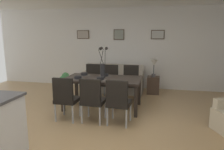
# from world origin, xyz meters

# --- Properties ---
(ground_plane) EXTENTS (9.00, 9.00, 0.00)m
(ground_plane) POSITION_xyz_m (0.00, 0.00, 0.00)
(ground_plane) COLOR tan
(back_wall_panel) EXTENTS (9.00, 0.10, 2.60)m
(back_wall_panel) POSITION_xyz_m (0.00, 3.25, 1.30)
(back_wall_panel) COLOR silver
(back_wall_panel) RESTS_ON ground
(dining_table) EXTENTS (1.80, 0.97, 0.74)m
(dining_table) POSITION_xyz_m (-0.13, 1.06, 0.67)
(dining_table) COLOR black
(dining_table) RESTS_ON ground
(dining_chair_near_left) EXTENTS (0.45, 0.45, 0.92)m
(dining_chair_near_left) POSITION_xyz_m (-0.68, 0.16, 0.51)
(dining_chair_near_left) COLOR black
(dining_chair_near_left) RESTS_ON ground
(dining_chair_near_right) EXTENTS (0.46, 0.46, 0.92)m
(dining_chair_near_right) POSITION_xyz_m (-0.67, 1.94, 0.51)
(dining_chair_near_right) COLOR black
(dining_chair_near_right) RESTS_ON ground
(dining_chair_far_left) EXTENTS (0.46, 0.46, 0.92)m
(dining_chair_far_left) POSITION_xyz_m (-0.12, 0.18, 0.51)
(dining_chair_far_left) COLOR black
(dining_chair_far_left) RESTS_ON ground
(dining_chair_far_right) EXTENTS (0.44, 0.44, 0.92)m
(dining_chair_far_right) POSITION_xyz_m (-0.15, 1.93, 0.51)
(dining_chair_far_right) COLOR black
(dining_chair_far_right) RESTS_ON ground
(dining_chair_mid_left) EXTENTS (0.47, 0.47, 0.92)m
(dining_chair_mid_left) POSITION_xyz_m (0.41, 0.18, 0.51)
(dining_chair_mid_left) COLOR black
(dining_chair_mid_left) RESTS_ON ground
(dining_chair_mid_right) EXTENTS (0.47, 0.47, 0.92)m
(dining_chair_mid_right) POSITION_xyz_m (0.43, 1.97, 0.51)
(dining_chair_mid_right) COLOR black
(dining_chair_mid_right) RESTS_ON ground
(centerpiece_vase) EXTENTS (0.21, 0.23, 0.73)m
(centerpiece_vase) POSITION_xyz_m (-0.13, 1.06, 1.02)
(centerpiece_vase) COLOR #232326
(centerpiece_vase) RESTS_ON dining_table
(placemat_near_left) EXTENTS (0.32, 0.32, 0.01)m
(placemat_near_left) POSITION_xyz_m (-0.67, 0.84, 0.74)
(placemat_near_left) COLOR #4C4742
(placemat_near_left) RESTS_ON dining_table
(bowl_near_left) EXTENTS (0.17, 0.17, 0.07)m
(bowl_near_left) POSITION_xyz_m (-0.67, 0.84, 0.78)
(bowl_near_left) COLOR black
(bowl_near_left) RESTS_ON dining_table
(placemat_near_right) EXTENTS (0.32, 0.32, 0.01)m
(placemat_near_right) POSITION_xyz_m (-0.67, 1.28, 0.74)
(placemat_near_right) COLOR #4C4742
(placemat_near_right) RESTS_ON dining_table
(bowl_near_right) EXTENTS (0.17, 0.17, 0.07)m
(bowl_near_right) POSITION_xyz_m (-0.67, 1.28, 0.78)
(bowl_near_right) COLOR black
(bowl_near_right) RESTS_ON dining_table
(placemat_far_left) EXTENTS (0.32, 0.32, 0.01)m
(placemat_far_left) POSITION_xyz_m (-0.13, 0.84, 0.74)
(placemat_far_left) COLOR #4C4742
(placemat_far_left) RESTS_ON dining_table
(bowl_far_left) EXTENTS (0.17, 0.17, 0.07)m
(bowl_far_left) POSITION_xyz_m (-0.13, 0.84, 0.78)
(bowl_far_left) COLOR black
(bowl_far_left) RESTS_ON dining_table
(placemat_far_right) EXTENTS (0.32, 0.32, 0.01)m
(placemat_far_right) POSITION_xyz_m (-0.13, 1.28, 0.74)
(placemat_far_right) COLOR #4C4742
(placemat_far_right) RESTS_ON dining_table
(bowl_far_right) EXTENTS (0.17, 0.17, 0.07)m
(bowl_far_right) POSITION_xyz_m (-0.13, 1.28, 0.78)
(bowl_far_right) COLOR black
(bowl_far_right) RESTS_ON dining_table
(sofa) EXTENTS (1.87, 0.84, 0.80)m
(sofa) POSITION_xyz_m (-0.21, 2.70, 0.28)
(sofa) COLOR #B2A899
(sofa) RESTS_ON ground
(side_table) EXTENTS (0.36, 0.36, 0.52)m
(side_table) POSITION_xyz_m (1.03, 2.60, 0.26)
(side_table) COLOR #3D2D23
(side_table) RESTS_ON ground
(table_lamp) EXTENTS (0.22, 0.22, 0.51)m
(table_lamp) POSITION_xyz_m (1.03, 2.60, 0.89)
(table_lamp) COLOR #4C4C51
(table_lamp) RESTS_ON side_table
(framed_picture_left) EXTENTS (0.43, 0.03, 0.28)m
(framed_picture_left) POSITION_xyz_m (-1.36, 3.18, 1.75)
(framed_picture_left) COLOR #473828
(framed_picture_center) EXTENTS (0.35, 0.03, 0.34)m
(framed_picture_center) POSITION_xyz_m (-0.13, 3.18, 1.75)
(framed_picture_center) COLOR #473828
(framed_picture_right) EXTENTS (0.42, 0.03, 0.29)m
(framed_picture_right) POSITION_xyz_m (1.10, 3.18, 1.75)
(framed_picture_right) COLOR #473828
(potted_plant) EXTENTS (0.36, 0.36, 0.67)m
(potted_plant) POSITION_xyz_m (-1.52, 1.95, 0.37)
(potted_plant) COLOR silver
(potted_plant) RESTS_ON ground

